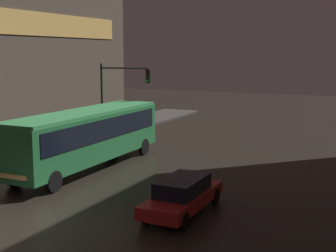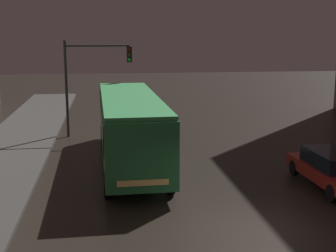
{
  "view_description": "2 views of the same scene",
  "coord_description": "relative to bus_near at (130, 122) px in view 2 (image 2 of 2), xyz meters",
  "views": [
    {
      "loc": [
        11.74,
        -12.36,
        6.24
      ],
      "look_at": [
        1.75,
        8.36,
        2.66
      ],
      "focal_mm": 50.0,
      "sensor_mm": 36.0,
      "label": 1
    },
    {
      "loc": [
        -4.2,
        -12.73,
        5.89
      ],
      "look_at": [
        -1.14,
        9.66,
        1.46
      ],
      "focal_mm": 50.0,
      "sensor_mm": 36.0,
      "label": 2
    }
  ],
  "objects": [
    {
      "name": "ground_plane",
      "position": [
        3.09,
        -8.25,
        -1.96
      ],
      "size": [
        120.0,
        120.0,
        0.0
      ],
      "primitive_type": "plane",
      "color": "black"
    },
    {
      "name": "sidewalk_left",
      "position": [
        -5.91,
        1.75,
        -1.89
      ],
      "size": [
        4.0,
        48.0,
        0.15
      ],
      "color": "#3D3A38",
      "rests_on": "ground"
    },
    {
      "name": "bus_near",
      "position": [
        0.0,
        0.0,
        0.0
      ],
      "size": [
        2.79,
        11.7,
        3.18
      ],
      "rotation": [
        0.0,
        0.0,
        3.16
      ],
      "color": "#236B38",
      "rests_on": "ground"
    },
    {
      "name": "car_taxi",
      "position": [
        7.62,
        -4.33,
        -1.24
      ],
      "size": [
        1.78,
        4.76,
        1.4
      ],
      "rotation": [
        0.0,
        0.0,
        3.15
      ],
      "color": "maroon",
      "rests_on": "ground"
    },
    {
      "name": "traffic_light_main",
      "position": [
        -1.84,
        6.41,
        1.88
      ],
      "size": [
        3.88,
        0.35,
        5.56
      ],
      "color": "#2D2D2D",
      "rests_on": "ground"
    }
  ]
}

